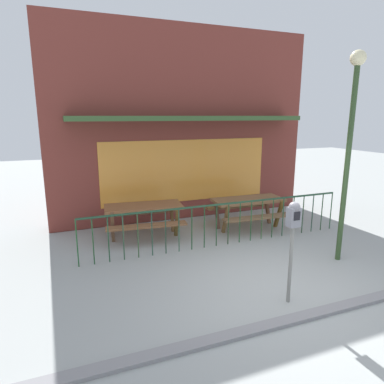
{
  "coord_description": "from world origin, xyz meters",
  "views": [
    {
      "loc": [
        -3.2,
        -4.2,
        2.83
      ],
      "look_at": [
        -0.57,
        2.56,
        1.18
      ],
      "focal_mm": 31.44,
      "sensor_mm": 36.0,
      "label": 1
    }
  ],
  "objects": [
    {
      "name": "patio_fence_front",
      "position": [
        0.0,
        2.16,
        0.66
      ],
      "size": [
        6.15,
        0.04,
        0.97
      ],
      "color": "#1F432D",
      "rests_on": "ground"
    },
    {
      "name": "street_lamp",
      "position": [
        1.84,
        0.62,
        2.59
      ],
      "size": [
        0.28,
        0.28,
        3.98
      ],
      "color": "#2F4826",
      "rests_on": "ground"
    },
    {
      "name": "picnic_table_left",
      "position": [
        -1.5,
        3.35,
        0.61
      ],
      "size": [
        1.94,
        1.55,
        0.79
      ],
      "color": "brown",
      "rests_on": "ground"
    },
    {
      "name": "parking_meter_near",
      "position": [
        -0.09,
        -0.33,
        1.24
      ],
      "size": [
        0.18,
        0.17,
        1.61
      ],
      "color": "gray",
      "rests_on": "ground"
    },
    {
      "name": "picnic_table_right",
      "position": [
        1.14,
        3.0,
        0.61
      ],
      "size": [
        1.87,
        1.46,
        0.79
      ],
      "color": "brown",
      "rests_on": "ground"
    },
    {
      "name": "curb_edge",
      "position": [
        0.0,
        -0.79,
        0.0
      ],
      "size": [
        10.21,
        0.2,
        0.11
      ],
      "primitive_type": "cube",
      "color": "gray",
      "rests_on": "ground"
    },
    {
      "name": "ground",
      "position": [
        0.0,
        0.0,
        0.0
      ],
      "size": [
        40.0,
        40.0,
        0.0
      ],
      "primitive_type": "plane",
      "color": "#9A9F9C"
    },
    {
      "name": "pub_storefront",
      "position": [
        0.0,
        4.64,
        2.56
      ],
      "size": [
        7.3,
        1.28,
        5.15
      ],
      "color": "#48241E",
      "rests_on": "ground"
    }
  ]
}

